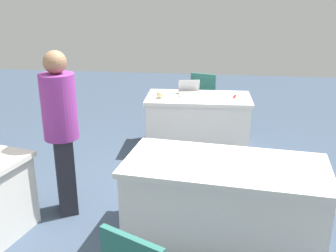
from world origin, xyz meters
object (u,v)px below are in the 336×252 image
object	(u,v)px
person_presenter	(61,126)
yarn_ball	(160,94)
table_foreground	(198,122)
chair_near_front	(205,96)
laptop_silver	(190,92)
scissors_red	(235,97)
table_mid_right	(224,201)

from	to	relation	value
person_presenter	yarn_ball	distance (m)	1.97
table_foreground	person_presenter	world-z (taller)	person_presenter
chair_near_front	person_presenter	size ratio (longest dim) A/B	0.56
chair_near_front	laptop_silver	bearing A→B (deg)	-88.76
chair_near_front	scissors_red	size ratio (longest dim) A/B	5.27
table_mid_right	person_presenter	xyz separation A→B (m)	(1.62, -0.29, 0.56)
yarn_ball	scissors_red	xyz separation A→B (m)	(-1.05, -0.19, -0.05)
person_presenter	scissors_red	world-z (taller)	person_presenter
yarn_ball	laptop_silver	bearing A→B (deg)	-149.70
table_foreground	scissors_red	size ratio (longest dim) A/B	8.48
table_foreground	table_mid_right	distance (m)	2.30
table_mid_right	chair_near_front	bearing A→B (deg)	-84.69
chair_near_front	person_presenter	bearing A→B (deg)	-99.38
person_presenter	laptop_silver	bearing A→B (deg)	-55.18
chair_near_front	scissors_red	distance (m)	0.98
laptop_silver	person_presenter	bearing A→B (deg)	49.49
chair_near_front	laptop_silver	size ratio (longest dim) A/B	2.56
table_foreground	scissors_red	world-z (taller)	scissors_red
table_mid_right	laptop_silver	xyz separation A→B (m)	(0.50, -2.36, 0.42)
table_foreground	table_mid_right	world-z (taller)	same
chair_near_front	yarn_ball	bearing A→B (deg)	-104.92
person_presenter	yarn_ball	bearing A→B (deg)	-48.12
scissors_red	chair_near_front	bearing A→B (deg)	-141.45
laptop_silver	scissors_red	distance (m)	0.65
person_presenter	yarn_ball	xyz separation A→B (m)	(-0.72, -1.83, -0.12)
laptop_silver	table_mid_right	bearing A→B (deg)	89.93
table_foreground	scissors_red	xyz separation A→B (m)	(-0.51, -0.04, 0.39)
laptop_silver	scissors_red	world-z (taller)	laptop_silver
yarn_ball	table_mid_right	bearing A→B (deg)	112.98
yarn_ball	chair_near_front	bearing A→B (deg)	-120.43
table_mid_right	laptop_silver	distance (m)	2.44
table_mid_right	scissors_red	size ratio (longest dim) A/B	10.48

